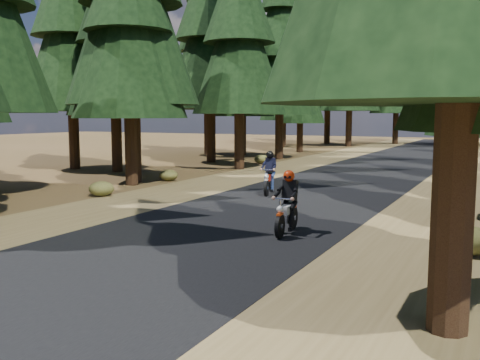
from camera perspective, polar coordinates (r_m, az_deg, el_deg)
name	(u,v)px	position (r m, az deg, el deg)	size (l,w,h in m)	color
ground	(211,232)	(12.82, -3.06, -5.61)	(120.00, 120.00, 0.00)	#473719
road	(289,202)	(17.25, 5.29, -2.36)	(6.00, 100.00, 0.01)	black
shoulder_l	(170,193)	(19.40, -7.44, -1.37)	(3.20, 100.00, 0.01)	brown
shoulder_r	(441,214)	(16.15, 20.65, -3.43)	(3.20, 100.00, 0.01)	brown
pine_forest	(395,25)	(32.89, 16.23, 15.58)	(34.59, 55.08, 16.32)	black
understory_shrubs	(318,198)	(16.67, 8.31, -1.87)	(13.87, 30.94, 0.57)	#474C1E
rider_lead	(287,213)	(12.59, 5.02, -3.53)	(0.65, 1.70, 1.49)	silver
rider_follow	(269,180)	(18.90, 3.12, 0.02)	(0.92, 1.78, 1.52)	maroon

